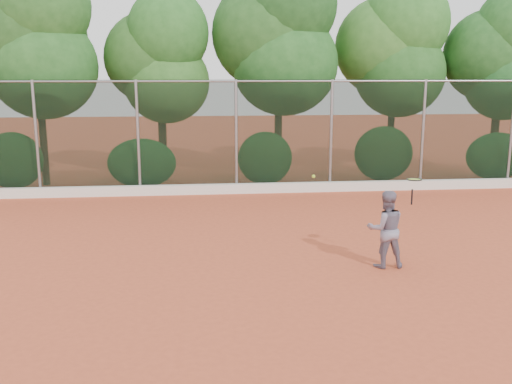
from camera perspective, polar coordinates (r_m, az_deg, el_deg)
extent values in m
plane|color=#C14E2D|center=(11.30, 0.52, -7.25)|extent=(80.00, 80.00, 0.00)
cube|color=silver|center=(17.83, -1.92, 0.35)|extent=(24.00, 0.20, 0.30)
imported|color=slate|center=(11.25, 12.84, -3.63)|extent=(0.75, 0.59, 1.51)
cube|color=black|center=(17.76, -1.99, 5.53)|extent=(24.00, 0.01, 3.50)
cylinder|color=gray|center=(17.66, -2.03, 11.02)|extent=(24.00, 0.06, 0.06)
cylinder|color=gray|center=(18.36, -21.09, 4.95)|extent=(0.09, 0.09, 3.50)
cylinder|color=gray|center=(17.82, -11.70, 5.31)|extent=(0.09, 0.09, 3.50)
cylinder|color=gray|center=(17.76, -1.99, 5.53)|extent=(0.09, 0.09, 3.50)
cylinder|color=gray|center=(18.21, 7.51, 5.59)|extent=(0.09, 0.09, 3.50)
cylinder|color=gray|center=(19.13, 16.33, 5.51)|extent=(0.09, 0.09, 3.50)
cylinder|color=gray|center=(20.45, 24.18, 5.33)|extent=(0.09, 0.09, 3.50)
cylinder|color=#432919|center=(20.30, -20.47, 4.72)|extent=(0.24, 0.24, 2.90)
ellipsoid|color=#36762D|center=(20.03, -20.49, 11.68)|extent=(3.50, 2.90, 3.40)
ellipsoid|color=#306326|center=(20.48, -21.88, 14.37)|extent=(3.80, 3.10, 3.70)
ellipsoid|color=#37772D|center=(20.02, -20.68, 17.13)|extent=(3.10, 2.60, 3.20)
cylinder|color=#3B2817|center=(20.11, -9.29, 4.53)|extent=(0.28, 0.28, 2.40)
ellipsoid|color=#2D5F20|center=(19.84, -8.94, 10.83)|extent=(2.90, 2.40, 2.80)
ellipsoid|color=#24501B|center=(20.18, -10.42, 13.06)|extent=(3.20, 2.70, 3.10)
ellipsoid|color=#225A1F|center=(19.68, -8.82, 15.48)|extent=(2.70, 2.30, 2.90)
cylinder|color=#3D2B17|center=(19.94, 2.23, 5.49)|extent=(0.26, 0.26, 3.00)
ellipsoid|color=#33762D|center=(19.75, 2.92, 12.69)|extent=(3.60, 3.00, 3.50)
ellipsoid|color=#346F2A|center=(20.02, 1.35, 15.55)|extent=(3.90, 3.20, 3.80)
ellipsoid|color=#286225|center=(19.79, 3.33, 18.20)|extent=(3.20, 2.70, 3.30)
cylinder|color=#3D2817|center=(21.11, 13.28, 5.12)|extent=(0.24, 0.24, 2.70)
ellipsoid|color=#20511C|center=(20.96, 14.20, 11.48)|extent=(3.20, 2.70, 3.10)
ellipsoid|color=#2C5F20|center=(21.10, 12.73, 13.99)|extent=(3.50, 2.90, 3.40)
ellipsoid|color=#276221|center=(20.97, 14.81, 16.11)|extent=(3.00, 2.50, 3.10)
cylinder|color=#402918|center=(22.25, 22.68, 4.60)|extent=(0.28, 0.28, 2.50)
ellipsoid|color=#2B722B|center=(22.13, 23.73, 10.34)|extent=(3.00, 2.50, 2.90)
ellipsoid|color=#2F6C29|center=(22.16, 22.36, 12.52)|extent=(3.30, 2.80, 3.20)
ellipsoid|color=#2E6A28|center=(19.50, -23.16, 2.92)|extent=(1.90, 1.00, 1.80)
ellipsoid|color=#30762D|center=(18.72, -11.35, 2.85)|extent=(2.20, 1.16, 1.60)
ellipsoid|color=#326E2A|center=(18.75, 0.91, 3.40)|extent=(1.80, 1.04, 1.76)
ellipsoid|color=#2D6225|center=(19.61, 12.63, 3.78)|extent=(2.00, 1.10, 1.84)
ellipsoid|color=#2D712B|center=(21.24, 22.92, 3.32)|extent=(2.16, 1.12, 1.64)
cylinder|color=black|center=(11.25, 15.33, -0.48)|extent=(0.03, 0.04, 0.30)
torus|color=black|center=(11.13, 15.53, 1.22)|extent=(0.31, 0.31, 0.03)
cylinder|color=#AAC83A|center=(11.13, 15.53, 1.22)|extent=(0.27, 0.27, 0.01)
sphere|color=#B0D630|center=(10.25, 5.77, 1.57)|extent=(0.06, 0.06, 0.06)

